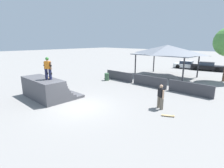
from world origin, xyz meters
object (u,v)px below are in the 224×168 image
(parked_car_white, at_px, (187,65))
(trash_bin, at_px, (107,77))
(skateboard_on_ground, at_px, (168,116))
(skateboard_on_deck, at_px, (48,78))
(parked_car_black, at_px, (207,67))
(skater_on_deck, at_px, (48,67))
(bystander_walking, at_px, (161,95))

(parked_car_white, bearing_deg, trash_bin, -109.62)
(skateboard_on_ground, relative_size, trash_bin, 0.91)
(skateboard_on_deck, height_order, parked_car_black, skateboard_on_deck)
(skater_on_deck, distance_m, bystander_walking, 8.53)
(skater_on_deck, height_order, trash_bin, skater_on_deck)
(skater_on_deck, xyz_separation_m, skateboard_on_deck, (-0.36, 0.14, -0.92))
(parked_car_black, bearing_deg, bystander_walking, -93.57)
(skater_on_deck, relative_size, skateboard_on_ground, 2.20)
(skater_on_deck, xyz_separation_m, bystander_walking, (7.21, 4.25, -1.68))
(trash_bin, bearing_deg, parked_car_black, 68.20)
(parked_car_black, bearing_deg, trash_bin, -122.78)
(skateboard_on_ground, height_order, trash_bin, trash_bin)
(bystander_walking, relative_size, trash_bin, 1.99)
(skateboard_on_deck, height_order, parked_car_white, skateboard_on_deck)
(skateboard_on_deck, distance_m, skateboard_on_ground, 9.34)
(trash_bin, height_order, parked_car_black, parked_car_black)
(skateboard_on_ground, bearing_deg, parked_car_white, 80.56)
(bystander_walking, xyz_separation_m, parked_car_white, (-5.62, 19.39, -0.34))
(skater_on_deck, relative_size, bystander_walking, 1.01)
(trash_bin, bearing_deg, bystander_walking, -22.62)
(skater_on_deck, height_order, parked_car_white, skater_on_deck)
(skater_on_deck, relative_size, parked_car_black, 0.36)
(skateboard_on_deck, height_order, trash_bin, skateboard_on_deck)
(skateboard_on_deck, height_order, skateboard_on_ground, skateboard_on_deck)
(skateboard_on_ground, height_order, parked_car_black, parked_car_black)
(skater_on_deck, distance_m, skateboard_on_ground, 9.28)
(skater_on_deck, relative_size, parked_car_white, 0.40)
(skater_on_deck, bearing_deg, parked_car_black, 55.44)
(skater_on_deck, distance_m, skateboard_on_deck, 1.00)
(skateboard_on_ground, bearing_deg, skateboard_on_deck, 173.36)
(skateboard_on_deck, relative_size, skateboard_on_ground, 1.01)
(skateboard_on_deck, bearing_deg, parked_car_white, 91.12)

